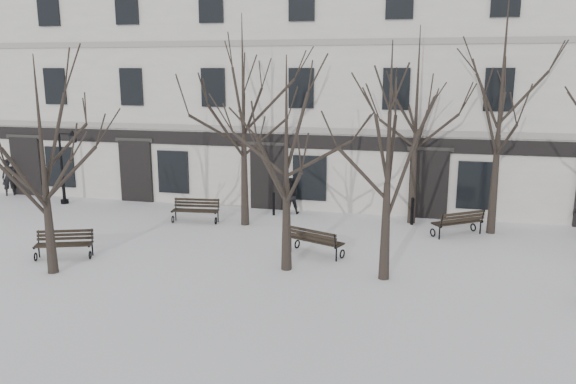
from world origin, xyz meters
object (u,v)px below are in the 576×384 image
(bench_3, at_px, (196,210))
(bench_0, at_px, (64,243))
(bench_4, at_px, (459,222))
(tree_0, at_px, (41,140))
(tree_1, at_px, (286,139))
(bench_1, at_px, (315,240))
(tree_2, at_px, (389,134))
(lamp_post, at_px, (66,162))

(bench_3, bearing_deg, bench_0, -122.13)
(bench_4, bearing_deg, tree_0, -6.07)
(bench_4, bearing_deg, bench_0, -11.75)
(bench_3, relative_size, bench_4, 0.98)
(tree_0, relative_size, bench_3, 3.36)
(bench_0, distance_m, bench_4, 14.17)
(tree_1, xyz_separation_m, bench_4, (5.48, 5.06, -3.58))
(bench_0, xyz_separation_m, bench_1, (8.12, 2.19, 0.03))
(bench_0, height_order, bench_3, bench_3)
(bench_0, bearing_deg, tree_2, -17.05)
(bench_3, bearing_deg, bench_4, -3.93)
(tree_1, distance_m, bench_3, 7.68)
(tree_2, bearing_deg, bench_1, 145.59)
(tree_1, height_order, bench_4, tree_1)
(tree_0, relative_size, bench_1, 3.26)
(bench_4, distance_m, lamp_post, 17.59)
(tree_1, bearing_deg, lamp_post, 152.59)
(tree_1, relative_size, bench_0, 3.42)
(tree_0, xyz_separation_m, tree_1, (7.00, 1.96, -0.01))
(tree_1, relative_size, lamp_post, 1.91)
(tree_2, xyz_separation_m, lamp_post, (-15.06, 6.33, -2.37))
(bench_0, bearing_deg, bench_3, 44.34)
(bench_1, bearing_deg, lamp_post, 2.24)
(tree_0, bearing_deg, bench_4, 29.36)
(tree_1, height_order, bench_3, tree_1)
(tree_0, xyz_separation_m, bench_4, (12.48, 7.02, -3.59))
(bench_1, bearing_deg, bench_0, 37.62)
(tree_1, bearing_deg, bench_0, -175.19)
(tree_0, relative_size, tree_1, 1.00)
(bench_1, xyz_separation_m, bench_4, (4.86, 3.50, 0.02))
(tree_0, height_order, lamp_post, tree_0)
(bench_4, bearing_deg, lamp_post, -39.26)
(bench_3, xyz_separation_m, bench_4, (10.45, 0.45, 0.02))
(tree_2, height_order, bench_4, tree_2)
(tree_0, distance_m, lamp_post, 9.84)
(tree_2, bearing_deg, bench_0, -177.14)
(bench_1, bearing_deg, tree_1, 90.86)
(tree_2, bearing_deg, tree_0, -169.53)
(bench_0, relative_size, bench_4, 0.96)
(bench_0, xyz_separation_m, lamp_post, (-4.52, 6.86, 1.50))
(tree_0, height_order, tree_2, tree_2)
(tree_1, bearing_deg, bench_4, 42.71)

